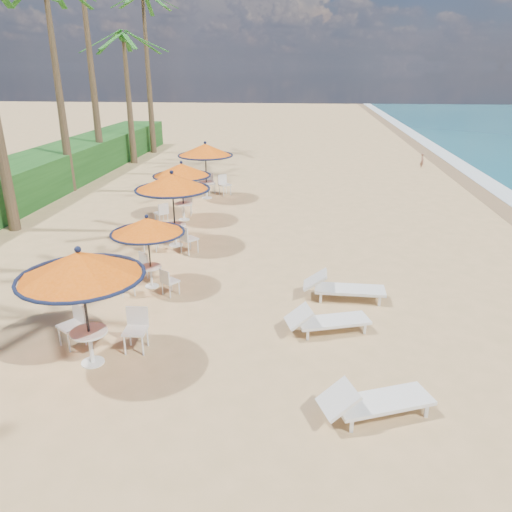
{
  "coord_description": "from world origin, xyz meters",
  "views": [
    {
      "loc": [
        -0.43,
        -8.86,
        5.84
      ],
      "look_at": [
        -1.66,
        3.3,
        1.2
      ],
      "focal_mm": 35.0,
      "sensor_mm": 36.0,
      "label": 1
    }
  ],
  "objects": [
    {
      "name": "lounger_far",
      "position": [
        0.61,
        3.41,
        0.36
      ],
      "size": [
        2.17,
        0.72,
        0.77
      ],
      "rotation": [
        0.0,
        0.0,
        -0.02
      ],
      "color": "white",
      "rests_on": "ground"
    },
    {
      "name": "station_4",
      "position": [
        -5.06,
        14.06,
        1.95
      ],
      "size": [
        2.56,
        2.58,
        2.67
      ],
      "color": "black",
      "rests_on": "ground"
    },
    {
      "name": "station_3",
      "position": [
        -5.36,
        10.28,
        1.83
      ],
      "size": [
        2.3,
        2.3,
        2.4
      ],
      "color": "black",
      "rests_on": "ground"
    },
    {
      "name": "person",
      "position": [
        6.64,
        22.69,
        0.47
      ],
      "size": [
        0.27,
        0.37,
        0.95
      ],
      "primitive_type": "imported",
      "rotation": [
        0.0,
        0.0,
        1.43
      ],
      "color": "#93614B",
      "rests_on": "ground"
    },
    {
      "name": "lounger_near",
      "position": [
        0.88,
        -1.4,
        0.35
      ],
      "size": [
        2.15,
        1.36,
        0.74
      ],
      "rotation": [
        0.0,
        0.0,
        0.38
      ],
      "color": "white",
      "rests_on": "ground"
    },
    {
      "name": "station_2",
      "position": [
        -4.87,
        7.12,
        2.01
      ],
      "size": [
        2.53,
        2.53,
        2.64
      ],
      "color": "black",
      "rests_on": "ground"
    },
    {
      "name": "lounger_mid",
      "position": [
        0.13,
        1.57,
        0.33
      ],
      "size": [
        2.06,
        1.18,
        0.71
      ],
      "rotation": [
        0.0,
        0.0,
        0.31
      ],
      "color": "white",
      "rests_on": "ground"
    },
    {
      "name": "palm_6",
      "position": [
        -11.56,
        22.57,
        7.06
      ],
      "size": [
        5.0,
        5.0,
        7.78
      ],
      "color": "brown",
      "rests_on": "ground"
    },
    {
      "name": "palm_7",
      "position": [
        -11.54,
        26.87,
        9.61
      ],
      "size": [
        5.0,
        5.0,
        10.5
      ],
      "color": "brown",
      "rests_on": "ground"
    },
    {
      "name": "ground",
      "position": [
        0.0,
        0.0,
        0.0
      ],
      "size": [
        160.0,
        160.0,
        0.0
      ],
      "primitive_type": "plane",
      "color": "tan",
      "rests_on": "ground"
    },
    {
      "name": "station_0",
      "position": [
        -4.76,
        -0.16,
        2.0
      ],
      "size": [
        2.51,
        2.51,
        2.62
      ],
      "color": "black",
      "rests_on": "ground"
    },
    {
      "name": "scrub_hedge",
      "position": [
        -13.5,
        11.0,
        0.9
      ],
      "size": [
        3.0,
        40.0,
        1.8
      ],
      "primitive_type": "cube",
      "color": "#194716",
      "rests_on": "ground"
    },
    {
      "name": "station_1",
      "position": [
        -4.69,
        3.69,
        1.55
      ],
      "size": [
        2.04,
        2.04,
        2.12
      ],
      "color": "black",
      "rests_on": "ground"
    }
  ]
}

